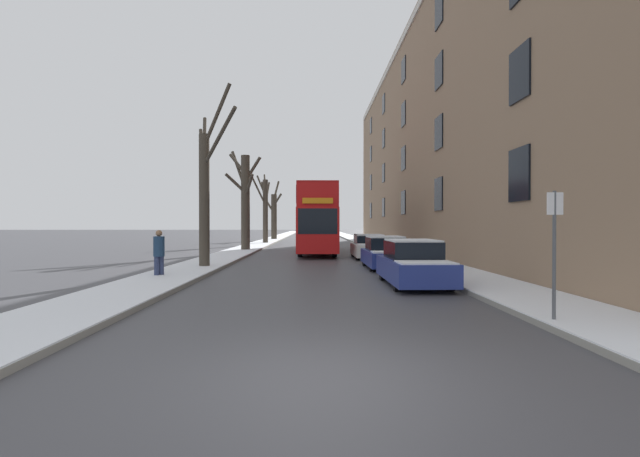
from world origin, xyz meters
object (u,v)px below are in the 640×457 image
at_px(bare_tree_left_1, 245,198).
at_px(parked_car_1, 385,254).
at_px(parked_car_0, 413,264).
at_px(bare_tree_left_2, 265,207).
at_px(bare_tree_left_3, 274,214).
at_px(pedestrian_left_sidewalk, 159,252).
at_px(double_decker_bus, 317,217).
at_px(street_sign_post, 554,249).
at_px(parked_car_2, 369,247).
at_px(bare_tree_left_0, 206,188).

distance_m(bare_tree_left_1, parked_car_1, 15.49).
distance_m(parked_car_0, parked_car_1, 5.48).
xyz_separation_m(bare_tree_left_2, parked_car_0, (8.34, -30.24, -3.14)).
bearing_deg(parked_car_0, bare_tree_left_2, 105.42).
bearing_deg(bare_tree_left_3, pedestrian_left_sidewalk, -90.87).
distance_m(bare_tree_left_1, double_decker_bus, 5.95).
distance_m(bare_tree_left_3, double_decker_bus, 26.34).
relative_size(bare_tree_left_1, pedestrian_left_sidewalk, 4.26).
xyz_separation_m(parked_car_1, street_sign_post, (1.39, -11.37, 0.85)).
height_order(bare_tree_left_1, parked_car_2, bare_tree_left_1).
xyz_separation_m(double_decker_bus, parked_car_1, (3.08, -10.44, -1.89)).
distance_m(bare_tree_left_2, pedestrian_left_sidewalk, 28.71).
height_order(bare_tree_left_0, bare_tree_left_1, bare_tree_left_0).
bearing_deg(street_sign_post, parked_car_1, 96.96).
bearing_deg(double_decker_bus, parked_car_0, -79.04).
relative_size(bare_tree_left_3, parked_car_1, 1.88).
height_order(double_decker_bus, street_sign_post, double_decker_bus).
distance_m(parked_car_2, pedestrian_left_sidewalk, 13.19).
distance_m(double_decker_bus, pedestrian_left_sidewalk, 15.51).
bearing_deg(bare_tree_left_2, bare_tree_left_0, -89.71).
xyz_separation_m(bare_tree_left_1, pedestrian_left_sidewalk, (-0.57, -16.34, -2.99)).
relative_size(parked_car_2, pedestrian_left_sidewalk, 2.36).
relative_size(bare_tree_left_1, street_sign_post, 2.89).
xyz_separation_m(bare_tree_left_2, street_sign_post, (9.73, -36.13, -2.30)).
bearing_deg(double_decker_bus, bare_tree_left_3, 101.73).
bearing_deg(double_decker_bus, bare_tree_left_1, 158.62).
height_order(bare_tree_left_3, parked_car_1, bare_tree_left_3).
distance_m(parked_car_0, parked_car_2, 11.27).
bearing_deg(bare_tree_left_2, double_decker_bus, -69.85).
relative_size(bare_tree_left_1, double_decker_bus, 0.66).
distance_m(bare_tree_left_2, parked_car_0, 31.52).
bearing_deg(bare_tree_left_3, parked_car_0, -78.56).
xyz_separation_m(bare_tree_left_1, parked_car_1, (8.47, -12.55, -3.30)).
height_order(bare_tree_left_0, bare_tree_left_2, bare_tree_left_0).
bearing_deg(bare_tree_left_1, parked_car_2, -38.56).
height_order(bare_tree_left_0, bare_tree_left_3, bare_tree_left_0).
relative_size(bare_tree_left_2, double_decker_bus, 0.64).
bearing_deg(parked_car_2, parked_car_1, -90.00).
distance_m(bare_tree_left_2, parked_car_2, 20.96).
xyz_separation_m(parked_car_0, parked_car_2, (0.00, 11.27, -0.02)).
height_order(bare_tree_left_3, double_decker_bus, bare_tree_left_3).
bearing_deg(pedestrian_left_sidewalk, street_sign_post, 96.22).
distance_m(double_decker_bus, parked_car_0, 16.32).
bearing_deg(pedestrian_left_sidewalk, parked_car_0, 121.68).
bearing_deg(bare_tree_left_0, bare_tree_left_3, 90.35).
distance_m(bare_tree_left_0, double_decker_bus, 11.90).
bearing_deg(bare_tree_left_2, parked_car_0, -74.58).
bearing_deg(double_decker_bus, bare_tree_left_2, 110.15).
relative_size(parked_car_1, street_sign_post, 1.57).
height_order(bare_tree_left_2, parked_car_2, bare_tree_left_2).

